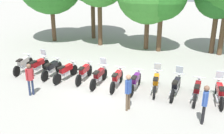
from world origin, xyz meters
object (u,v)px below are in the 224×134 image
at_px(motorcycle_8, 156,82).
at_px(person_1, 128,90).
at_px(motorcycle_0, 23,64).
at_px(person_2, 30,77).
at_px(motorcycle_2, 52,68).
at_px(motorcycle_1, 38,65).
at_px(motorcycle_10, 197,90).
at_px(motorcycle_9, 176,86).
at_px(person_0, 205,102).
at_px(motorcycle_3, 66,71).
at_px(motorcycle_7, 135,81).
at_px(motorcycle_5, 99,76).
at_px(motorcycle_4, 84,72).
at_px(motorcycle_11, 220,92).
at_px(motorcycle_6, 117,78).

distance_m(motorcycle_8, person_1, 2.52).
bearing_deg(motorcycle_8, motorcycle_0, 83.56).
bearing_deg(motorcycle_8, person_2, 107.45).
relative_size(motorcycle_0, motorcycle_2, 0.99).
height_order(motorcycle_0, motorcycle_8, motorcycle_8).
xyz_separation_m(motorcycle_1, person_2, (1.52, -2.53, 0.47)).
bearing_deg(motorcycle_10, motorcycle_0, 90.82).
bearing_deg(motorcycle_9, motorcycle_1, 93.02).
bearing_deg(person_2, person_0, 37.88).
xyz_separation_m(motorcycle_3, person_1, (4.45, -1.89, 0.51)).
bearing_deg(motorcycle_10, motorcycle_9, 83.45).
height_order(motorcycle_0, motorcycle_7, same).
height_order(motorcycle_2, motorcycle_10, same).
bearing_deg(motorcycle_5, motorcycle_4, 77.32).
bearing_deg(motorcycle_0, motorcycle_8, -97.09).
xyz_separation_m(motorcycle_2, person_1, (5.48, -2.00, 0.51)).
bearing_deg(motorcycle_8, motorcycle_10, -103.19).
relative_size(motorcycle_2, person_2, 1.30).
bearing_deg(person_2, motorcycle_11, 51.73).
bearing_deg(motorcycle_0, motorcycle_6, -99.01).
xyz_separation_m(motorcycle_7, person_0, (3.57, -1.93, 0.50)).
xyz_separation_m(motorcycle_5, person_0, (5.63, -1.82, 0.48)).
xyz_separation_m(motorcycle_3, person_0, (7.68, -1.70, 0.50)).
height_order(motorcycle_5, motorcycle_8, same).
bearing_deg(person_1, motorcycle_11, 47.20).
distance_m(motorcycle_9, person_0, 2.69).
height_order(motorcycle_4, motorcycle_10, same).
bearing_deg(motorcycle_3, motorcycle_4, -68.32).
xyz_separation_m(person_1, person_2, (-4.99, -0.51, -0.03)).
relative_size(motorcycle_9, person_0, 1.28).
height_order(motorcycle_0, person_1, person_1).
relative_size(motorcycle_7, motorcycle_11, 1.01).
xyz_separation_m(motorcycle_6, motorcycle_11, (5.13, 0.38, 0.01)).
distance_m(motorcycle_4, person_2, 3.15).
relative_size(motorcycle_9, person_2, 1.30).
bearing_deg(person_2, motorcycle_3, 110.49).
bearing_deg(person_1, motorcycle_2, 174.08).
xyz_separation_m(motorcycle_7, motorcycle_10, (3.08, 0.13, 0.00)).
relative_size(motorcycle_0, motorcycle_7, 0.99).
relative_size(motorcycle_9, motorcycle_10, 1.00).
relative_size(motorcycle_11, person_2, 1.29).
distance_m(motorcycle_6, person_0, 4.99).
bearing_deg(motorcycle_3, person_1, -107.75).
bearing_deg(person_2, motorcycle_4, 93.08).
distance_m(motorcycle_2, motorcycle_8, 6.16).
xyz_separation_m(motorcycle_0, motorcycle_10, (10.27, 0.32, 0.00)).
height_order(motorcycle_1, person_2, person_2).
bearing_deg(person_0, motorcycle_10, -72.21).
distance_m(motorcycle_1, motorcycle_11, 10.26).
relative_size(motorcycle_5, motorcycle_11, 1.01).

